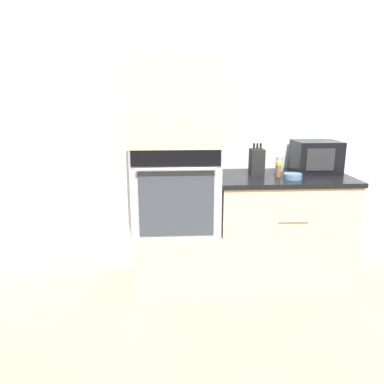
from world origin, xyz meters
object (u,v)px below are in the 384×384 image
Objects in this scene: condiment_jar_far at (279,164)px; wall_oven at (176,187)px; knife_block at (257,161)px; condiment_jar_near at (278,169)px; microwave at (316,157)px; condiment_jar_mid at (253,166)px; bowl at (293,176)px.

wall_oven is at bearing -167.72° from condiment_jar_far.
wall_oven is at bearing -173.33° from knife_block.
microwave is at bearing 24.36° from condiment_jar_near.
wall_oven is at bearing -173.83° from microwave.
microwave is 3.07× the size of condiment_jar_near.
microwave reaches higher than condiment_jar_mid.
bowl is (0.87, -0.13, 0.10)m from wall_oven.
knife_block is 2.05× the size of condiment_jar_far.
knife_block is at bearing 138.72° from bowl.
wall_oven reaches higher than condiment_jar_near.
microwave is at bearing -12.89° from condiment_jar_far.
microwave is 2.96× the size of condiment_jar_far.
condiment_jar_far is at bearing -0.36° from condiment_jar_mid.
wall_oven is 0.88m from condiment_jar_far.
bowl is 0.39m from condiment_jar_mid.
knife_block reaches higher than condiment_jar_far.
condiment_jar_mid is (-0.15, 0.22, -0.01)m from condiment_jar_near.
microwave is at bearing 5.52° from knife_block.
condiment_jar_near is at bearing -56.44° from condiment_jar_mid.
condiment_jar_near reaches higher than bowl.
condiment_jar_far reaches higher than condiment_jar_near.
condiment_jar_mid is (-0.23, 0.31, 0.03)m from bowl.
condiment_jar_near is (0.14, -0.11, -0.05)m from knife_block.
condiment_jar_near is 0.27m from condiment_jar_mid.
condiment_jar_near is (-0.08, 0.09, 0.04)m from bowl.
wall_oven is 4.74× the size of bowl.
knife_block is at bearing 6.67° from wall_oven.
condiment_jar_far is (-0.01, 0.31, 0.04)m from bowl.
bowl is 0.13m from condiment_jar_near.
knife_block is 0.31m from bowl.
wall_oven is 6.74× the size of condiment_jar_mid.
bowl is at bearing -46.95° from condiment_jar_near.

